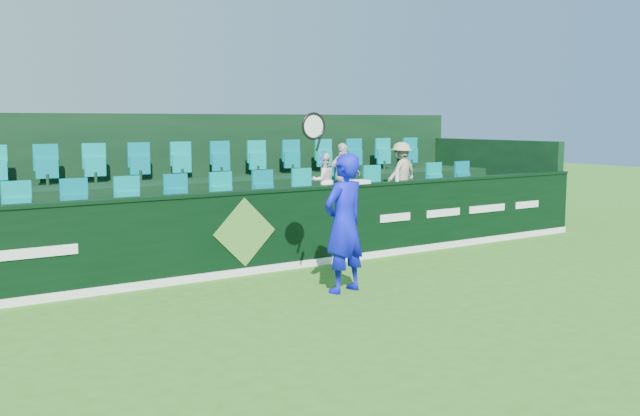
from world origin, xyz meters
TOP-DOWN VIEW (x-y plane):
  - ground at (0.00, 0.00)m, footprint 60.00×60.00m
  - sponsor_hoarding at (0.00, 4.00)m, footprint 16.00×0.25m
  - stand_tier_front at (0.00, 5.10)m, footprint 16.00×2.00m
  - stand_tier_back at (0.00, 7.00)m, footprint 16.00×1.80m
  - stand_rear at (0.00, 7.44)m, footprint 16.00×4.10m
  - seat_row_front at (0.00, 5.50)m, footprint 13.50×0.50m
  - seat_row_back at (0.00, 7.30)m, footprint 13.50×0.50m
  - tennis_player at (0.68, 2.14)m, footprint 1.23×0.62m
  - spectator_left at (2.34, 5.12)m, footprint 0.54×0.43m
  - spectator_middle at (2.81, 5.12)m, footprint 0.76×0.40m
  - spectator_right at (4.28, 5.12)m, footprint 0.87×0.61m
  - towel at (2.29, 4.00)m, footprint 0.43×0.28m
  - drinks_bottle at (3.22, 4.00)m, footprint 0.07×0.07m

SIDE VIEW (x-z plane):
  - ground at x=0.00m, z-range 0.00..0.00m
  - stand_tier_front at x=0.00m, z-range 0.00..0.80m
  - stand_tier_back at x=0.00m, z-range 0.00..1.30m
  - sponsor_hoarding at x=0.00m, z-range 0.00..1.35m
  - tennis_player at x=0.68m, z-range -0.30..2.32m
  - seat_row_front at x=0.00m, z-range 0.80..1.40m
  - stand_rear at x=0.00m, z-range -0.08..2.52m
  - spectator_left at x=2.34m, z-range 0.80..1.85m
  - towel at x=2.29m, z-range 1.35..1.41m
  - spectator_right at x=4.28m, z-range 0.80..2.02m
  - spectator_middle at x=2.81m, z-range 0.80..2.03m
  - drinks_bottle at x=3.22m, z-range 1.35..1.57m
  - seat_row_back at x=0.00m, z-range 1.30..1.90m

